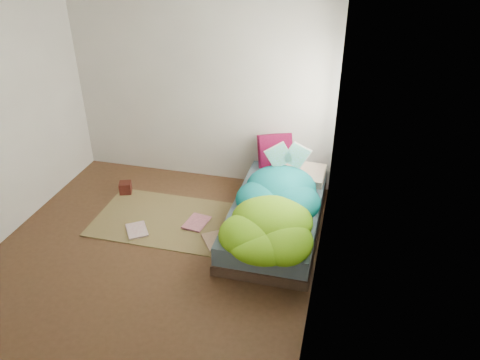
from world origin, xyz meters
name	(u,v)px	position (x,y,z in m)	size (l,w,h in m)	color
ground	(156,249)	(0.00, 0.00, 0.00)	(3.50, 3.50, 0.00)	#482F1B
room_walls	(142,111)	(0.01, 0.01, 1.63)	(3.54, 3.54, 2.62)	silver
bed	(276,216)	(1.22, 0.72, 0.17)	(1.00, 2.00, 0.34)	#3C2D21
duvet	(274,201)	(1.22, 0.50, 0.51)	(0.96, 1.84, 0.34)	#076D72
rug	(162,219)	(-0.15, 0.55, 0.01)	(1.60, 1.10, 0.01)	brown
pillow_floral	(299,174)	(1.39, 1.35, 0.41)	(0.61, 0.38, 0.14)	silver
pillow_magenta	(275,151)	(1.03, 1.63, 0.56)	(0.43, 0.14, 0.43)	#4E0524
open_book	(288,148)	(1.25, 1.21, 0.81)	(0.44, 0.10, 0.27)	green
wooden_box	(125,188)	(-0.85, 1.01, 0.09)	(0.15, 0.15, 0.15)	#3E170E
floor_book_a	(127,232)	(-0.43, 0.17, 0.02)	(0.23, 0.31, 0.02)	silver
floor_book_b	(187,220)	(0.17, 0.57, 0.03)	(0.25, 0.33, 0.03)	pink
floor_book_c	(205,243)	(0.51, 0.20, 0.02)	(0.24, 0.33, 0.03)	tan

